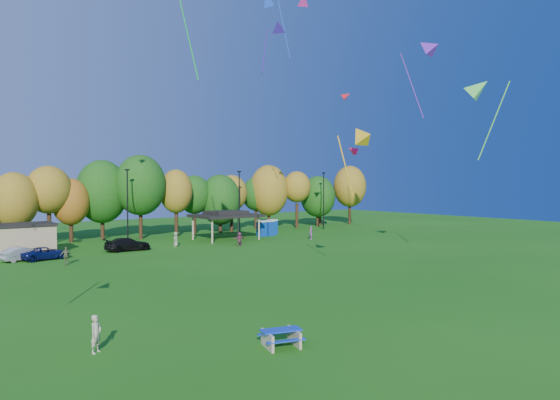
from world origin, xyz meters
TOP-DOWN VIEW (x-y plane):
  - ground at (0.00, 0.00)m, footprint 160.00×160.00m
  - tree_line at (-1.03, 45.51)m, footprint 93.57×10.55m
  - lamp_posts at (2.00, 40.00)m, footprint 64.50×0.25m
  - utility_building at (-10.00, 38.00)m, footprint 6.30×4.30m
  - pavilion at (14.00, 37.00)m, footprint 8.20×6.20m
  - porta_potties at (21.35, 37.78)m, footprint 3.75×2.18m
  - picnic_table at (-6.29, -1.01)m, footprint 2.18×1.96m
  - kite_flyer at (-13.23, 3.27)m, footprint 0.73×0.68m
  - car_b at (-10.61, 33.81)m, footprint 4.26×2.63m
  - car_c at (-8.76, 33.19)m, footprint 4.78×2.85m
  - car_d at (-0.12, 34.39)m, footprint 4.95×2.05m
  - far_person_1 at (22.92, 30.40)m, footprint 0.55×0.70m
  - far_person_2 at (-8.00, 28.65)m, footprint 1.05×0.65m
  - far_person_3 at (5.61, 34.42)m, footprint 0.94×1.00m
  - far_person_4 at (11.76, 30.33)m, footprint 1.59×0.62m
  - kite_0 at (3.91, 12.38)m, footprint 2.57×2.14m
  - kite_2 at (21.94, 22.99)m, footprint 1.72×1.73m
  - kite_4 at (7.70, 8.16)m, footprint 1.24×1.13m
  - kite_6 at (21.29, 5.80)m, footprint 2.96×4.69m
  - kite_7 at (24.96, 14.19)m, footprint 2.60×5.23m
  - kite_8 at (7.26, 6.98)m, footprint 1.60×3.47m
  - kite_14 at (10.67, 23.07)m, footprint 3.88×1.79m

SIDE VIEW (x-z plane):
  - ground at x=0.00m, z-range 0.00..0.00m
  - picnic_table at x=-6.29m, z-range 0.06..0.85m
  - car_c at x=-8.76m, z-range 0.00..1.24m
  - car_b at x=-10.61m, z-range 0.00..1.33m
  - car_d at x=-0.12m, z-range 0.00..1.43m
  - far_person_2 at x=-8.00m, z-range 0.00..1.66m
  - kite_flyer at x=-13.23m, z-range 0.00..1.68m
  - far_person_4 at x=11.76m, z-range 0.00..1.68m
  - far_person_1 at x=22.92m, z-range 0.00..1.70m
  - far_person_3 at x=5.61m, z-range 0.00..1.72m
  - porta_potties at x=21.35m, z-range 0.01..2.19m
  - utility_building at x=-10.00m, z-range 0.01..3.26m
  - pavilion at x=14.00m, z-range 1.34..5.11m
  - lamp_posts at x=2.00m, z-range 0.36..9.45m
  - tree_line at x=-1.03m, z-range 0.34..11.49m
  - kite_4 at x=7.70m, z-range 9.42..10.45m
  - kite_8 at x=7.26m, z-range 8.13..13.79m
  - kite_6 at x=21.29m, z-range 11.91..19.71m
  - kite_2 at x=21.94m, z-range 16.89..18.31m
  - kite_0 at x=3.91m, z-range 17.24..21.74m
  - kite_7 at x=24.96m, z-range 17.48..26.18m
  - kite_14 at x=10.67m, z-range 22.93..29.39m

